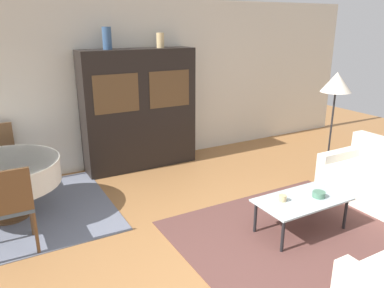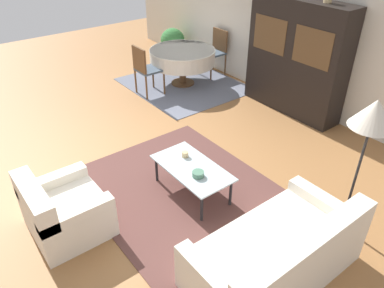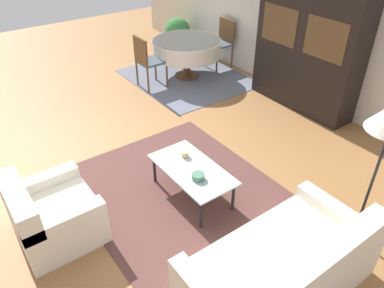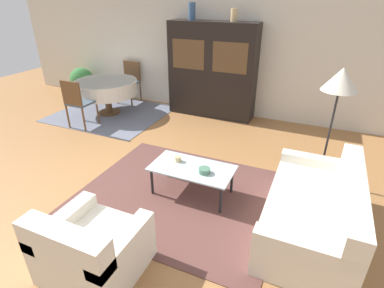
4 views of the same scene
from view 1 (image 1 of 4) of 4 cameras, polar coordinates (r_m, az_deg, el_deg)
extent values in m
plane|color=#9E6B3D|center=(3.74, 8.36, -20.52)|extent=(14.00, 14.00, 0.00)
cube|color=beige|center=(6.26, -11.77, 8.71)|extent=(10.00, 0.06, 2.70)
cube|color=brown|center=(4.52, 15.73, -13.49)|extent=(2.61, 2.21, 0.01)
cube|color=slate|center=(5.27, -25.28, -9.88)|extent=(2.34, 2.06, 0.01)
cube|color=silver|center=(5.91, 22.07, -1.42)|extent=(0.91, 0.16, 0.12)
cylinder|color=black|center=(4.13, 13.66, -13.38)|extent=(0.04, 0.04, 0.38)
cylinder|color=black|center=(4.77, 22.33, -9.80)|extent=(0.04, 0.04, 0.38)
cylinder|color=black|center=(4.42, 9.64, -10.87)|extent=(0.04, 0.04, 0.38)
cylinder|color=black|center=(5.03, 18.32, -7.89)|extent=(0.04, 0.04, 0.38)
cube|color=silver|center=(4.48, 16.46, -8.12)|extent=(1.08, 0.57, 0.02)
cube|color=black|center=(6.17, -8.02, 5.18)|extent=(1.84, 0.46, 1.94)
cube|color=brown|center=(5.75, -11.43, 7.51)|extent=(0.70, 0.01, 0.58)
cube|color=brown|center=(6.07, -3.42, 8.37)|extent=(0.70, 0.01, 0.58)
cylinder|color=brown|center=(5.28, -25.98, -9.71)|extent=(0.48, 0.48, 0.03)
cylinder|color=brown|center=(5.20, -26.28, -7.75)|extent=(0.14, 0.14, 0.43)
cylinder|color=silver|center=(5.06, -26.85, -4.01)|extent=(1.32, 1.32, 0.30)
cylinder|color=silver|center=(5.02, -27.06, -2.58)|extent=(1.33, 1.33, 0.03)
cylinder|color=brown|center=(4.65, -23.30, -10.04)|extent=(0.04, 0.04, 0.47)
cylinder|color=brown|center=(4.30, -22.64, -12.37)|extent=(0.04, 0.04, 0.47)
cube|color=#475666|center=(4.35, -26.04, -8.63)|extent=(0.44, 0.44, 0.04)
cube|color=brown|center=(4.07, -26.30, -6.66)|extent=(0.44, 0.04, 0.45)
cylinder|color=brown|center=(5.75, -24.73, -4.90)|extent=(0.04, 0.04, 0.47)
cylinder|color=brown|center=(6.12, -25.09, -3.58)|extent=(0.04, 0.04, 0.47)
cube|color=#475666|center=(5.85, -27.20, -2.20)|extent=(0.44, 0.44, 0.04)
cylinder|color=black|center=(6.32, 19.68, -4.53)|extent=(0.28, 0.28, 0.02)
cylinder|color=black|center=(6.10, 20.35, 1.43)|extent=(0.03, 0.03, 1.35)
cone|color=silver|center=(5.94, 21.17, 8.78)|extent=(0.45, 0.45, 0.29)
cylinder|color=tan|center=(4.35, 13.64, -8.01)|extent=(0.09, 0.09, 0.07)
cylinder|color=#4C7A60|center=(4.56, 18.76, -7.28)|extent=(0.14, 0.14, 0.07)
cylinder|color=#33517A|center=(5.88, -12.83, 15.45)|extent=(0.14, 0.14, 0.33)
cylinder|color=tan|center=(6.19, -4.86, 15.47)|extent=(0.12, 0.12, 0.23)
camera|label=2|loc=(6.06, 60.00, 17.53)|focal=35.00mm
camera|label=3|loc=(5.85, 56.81, 17.61)|focal=35.00mm
camera|label=4|loc=(4.34, 66.10, 9.20)|focal=28.00mm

